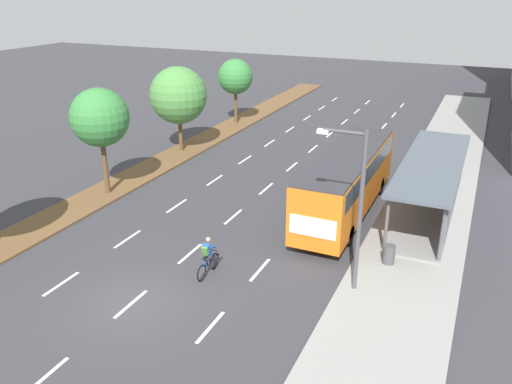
{
  "coord_description": "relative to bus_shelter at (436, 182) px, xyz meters",
  "views": [
    {
      "loc": [
        11.37,
        -13.52,
        11.53
      ],
      "look_at": [
        0.88,
        9.65,
        1.2
      ],
      "focal_mm": 36.45,
      "sensor_mm": 36.0,
      "label": 1
    }
  ],
  "objects": [
    {
      "name": "ground_plane",
      "position": [
        -9.53,
        -13.25,
        -1.87
      ],
      "size": [
        140.0,
        140.0,
        0.0
      ],
      "primitive_type": "plane",
      "color": "#38383D"
    },
    {
      "name": "median_strip",
      "position": [
        -17.83,
        6.75,
        -1.81
      ],
      "size": [
        2.6,
        52.0,
        0.12
      ],
      "primitive_type": "cube",
      "color": "brown",
      "rests_on": "ground"
    },
    {
      "name": "sidewalk_right",
      "position": [
        -0.28,
        6.75,
        -1.79
      ],
      "size": [
        4.5,
        52.0,
        0.15
      ],
      "primitive_type": "cube",
      "color": "gray",
      "rests_on": "ground"
    },
    {
      "name": "lane_divider_left",
      "position": [
        -13.03,
        4.21,
        -1.86
      ],
      "size": [
        0.14,
        45.92,
        0.01
      ],
      "color": "white",
      "rests_on": "ground"
    },
    {
      "name": "lane_divider_center",
      "position": [
        -9.53,
        4.21,
        -1.86
      ],
      "size": [
        0.14,
        45.92,
        0.01
      ],
      "color": "white",
      "rests_on": "ground"
    },
    {
      "name": "lane_divider_right",
      "position": [
        -6.03,
        4.21,
        -1.86
      ],
      "size": [
        0.14,
        45.92,
        0.01
      ],
      "color": "white",
      "rests_on": "ground"
    },
    {
      "name": "bus_shelter",
      "position": [
        0.0,
        0.0,
        0.0
      ],
      "size": [
        2.9,
        11.69,
        2.86
      ],
      "color": "gray",
      "rests_on": "sidewalk_right"
    },
    {
      "name": "bus",
      "position": [
        -4.28,
        -1.66,
        0.2
      ],
      "size": [
        2.54,
        11.29,
        3.37
      ],
      "color": "orange",
      "rests_on": "ground"
    },
    {
      "name": "cyclist",
      "position": [
        -7.88,
        -10.2,
        -1.08
      ],
      "size": [
        0.46,
        1.82,
        1.71
      ],
      "color": "black",
      "rests_on": "ground"
    },
    {
      "name": "median_tree_second",
      "position": [
        -17.58,
        -4.77,
        2.69
      ],
      "size": [
        3.26,
        3.26,
        6.08
      ],
      "color": "brown",
      "rests_on": "median_strip"
    },
    {
      "name": "median_tree_third",
      "position": [
        -18.07,
        4.02,
        2.25
      ],
      "size": [
        4.01,
        4.01,
        6.01
      ],
      "color": "brown",
      "rests_on": "median_strip"
    },
    {
      "name": "median_tree_fourth",
      "position": [
        -17.99,
        12.81,
        2.19
      ],
      "size": [
        2.94,
        2.94,
        5.43
      ],
      "color": "brown",
      "rests_on": "median_strip"
    },
    {
      "name": "streetlight",
      "position": [
        -2.11,
        -8.91,
        2.02
      ],
      "size": [
        1.91,
        0.24,
        6.5
      ],
      "color": "#4C4C51",
      "rests_on": "sidewalk_right"
    },
    {
      "name": "trash_bin",
      "position": [
        -1.08,
        -6.36,
        -1.29
      ],
      "size": [
        0.52,
        0.52,
        0.85
      ],
      "primitive_type": "cylinder",
      "color": "#4C4C51",
      "rests_on": "sidewalk_right"
    }
  ]
}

